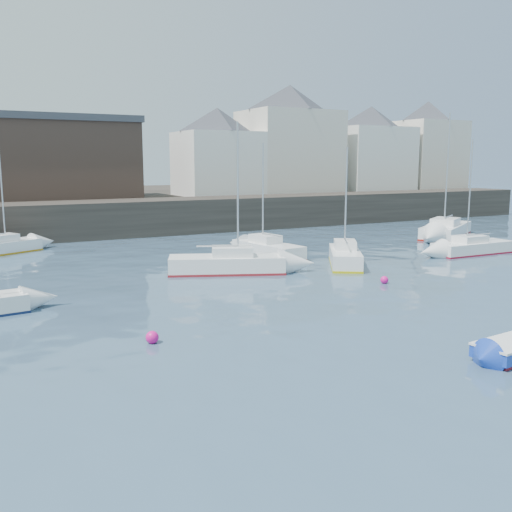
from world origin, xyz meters
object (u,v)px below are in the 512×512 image
buoy_near (152,343)px  buoy_mid (384,283)px  sailboat_c (345,256)px  sailboat_g (446,230)px  sailboat_b (227,263)px  buoy_far (190,267)px  sailboat_d (472,247)px  sailboat_f (268,249)px

buoy_near → buoy_mid: size_ratio=1.11×
sailboat_c → sailboat_g: sailboat_g is taller
sailboat_b → buoy_far: sailboat_b is taller
sailboat_d → buoy_mid: sailboat_d is taller
sailboat_f → sailboat_d: bearing=-23.0°
sailboat_b → sailboat_g: sailboat_g is taller
sailboat_d → buoy_near: (-25.53, -8.66, -0.47)m
buoy_far → buoy_near: bearing=-116.4°
sailboat_f → buoy_near: bearing=-131.3°
sailboat_c → sailboat_g: bearing=24.0°
buoy_near → sailboat_b: bearing=53.3°
sailboat_c → buoy_near: 17.79m
sailboat_d → sailboat_g: bearing=54.8°
sailboat_g → buoy_far: size_ratio=28.73×
sailboat_b → sailboat_c: (7.46, -1.08, -0.00)m
sailboat_b → sailboat_c: size_ratio=1.18×
sailboat_c → buoy_mid: sailboat_c is taller
sailboat_f → sailboat_c: bearing=-61.4°
sailboat_f → buoy_near: 18.92m
buoy_near → buoy_far: size_ratio=1.29×
sailboat_g → buoy_far: (-24.43, -3.26, -0.58)m
buoy_far → sailboat_g: bearing=7.6°
sailboat_b → buoy_far: bearing=115.0°
sailboat_b → buoy_mid: size_ratio=20.54×
sailboat_d → buoy_far: bearing=167.2°
sailboat_b → buoy_mid: sailboat_b is taller
sailboat_b → buoy_mid: (6.07, -6.40, -0.55)m
sailboat_f → buoy_far: (-6.00, -1.20, -0.53)m
buoy_near → sailboat_g: bearing=27.8°
buoy_near → buoy_mid: bearing=16.0°
sailboat_d → sailboat_b: bearing=174.6°
buoy_mid → sailboat_g: bearing=35.7°
sailboat_c → sailboat_f: sailboat_f is taller
sailboat_c → sailboat_d: size_ratio=0.93×
sailboat_b → sailboat_d: sailboat_b is taller
sailboat_d → buoy_far: sailboat_d is taller
sailboat_c → sailboat_f: size_ratio=0.95×
sailboat_b → sailboat_c: 7.54m
sailboat_d → buoy_mid: (-11.75, -4.71, -0.47)m
sailboat_d → buoy_near: sailboat_d is taller
sailboat_g → sailboat_c: bearing=-156.0°
sailboat_b → buoy_far: 2.99m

